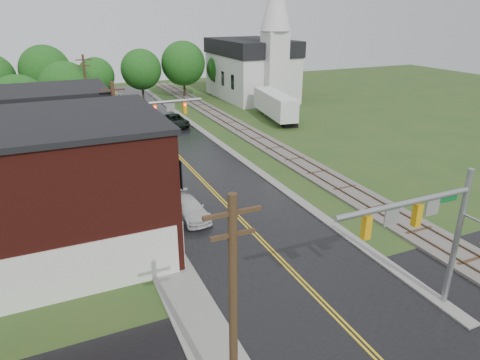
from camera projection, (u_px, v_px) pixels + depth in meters
main_road at (178, 156)px, 43.24m from camera, size 10.00×90.00×0.02m
cross_road at (353, 334)px, 19.49m from camera, size 60.00×9.00×0.02m
curb_right at (211, 138)px, 49.53m from camera, size 0.80×70.00×0.12m
sidewalk_left at (125, 182)px, 36.65m from camera, size 2.40×50.00×0.12m
brick_building at (37, 192)px, 24.25m from camera, size 14.30×10.30×8.30m
yellow_house at (59, 151)px, 34.49m from camera, size 8.00×7.00×6.40m
darkred_building at (67, 134)px, 42.87m from camera, size 7.00×6.00×4.40m
church at (254, 63)px, 68.79m from camera, size 10.40×18.40×20.00m
railroad at (247, 132)px, 51.23m from camera, size 3.20×80.00×0.30m
traffic_signal_near at (428, 223)px, 18.97m from camera, size 7.34×0.30×7.20m
traffic_signal_far at (147, 117)px, 37.54m from camera, size 7.34×0.43×7.20m
utility_pole_a at (233, 318)px, 13.47m from camera, size 1.80×0.28×9.00m
utility_pole_b at (118, 139)px, 32.13m from camera, size 1.80×0.28×9.00m
utility_pole_c at (87, 92)px, 50.79m from camera, size 1.80×0.28×9.00m
tree_left_c at (21, 105)px, 44.71m from camera, size 6.00×6.00×7.65m
tree_left_e at (68, 90)px, 51.59m from camera, size 6.40×6.40×8.16m
suv_dark at (176, 121)px, 54.08m from camera, size 2.61×5.34×1.46m
pickup_white at (189, 209)px, 30.22m from camera, size 2.31×4.79×1.34m
semi_trailer at (275, 104)px, 56.64m from camera, size 4.12×11.38×3.58m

